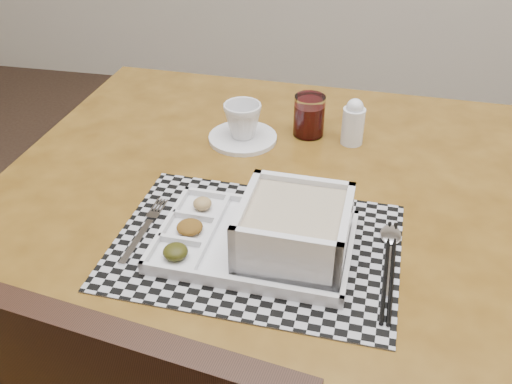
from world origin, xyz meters
The scene contains 10 objects.
dining_table centered at (0.03, 0.18, 0.74)m, with size 1.15×1.15×0.83m.
placemat centered at (0.03, 0.06, 0.83)m, with size 0.47×0.34×0.00m, color #9C9CA3.
serving_tray centered at (0.07, 0.05, 0.87)m, with size 0.33×0.23×0.10m.
fork centered at (-0.17, 0.06, 0.83)m, with size 0.02×0.19×0.00m.
spoon centered at (0.25, 0.11, 0.83)m, with size 0.04×0.18×0.01m.
chopsticks centered at (0.24, 0.04, 0.83)m, with size 0.03×0.24×0.01m.
saucer centered at (-0.07, 0.41, 0.83)m, with size 0.15×0.15×0.01m, color silver.
cup centered at (-0.07, 0.41, 0.88)m, with size 0.08×0.08×0.08m, color silver.
juice_glass centered at (0.06, 0.46, 0.87)m, with size 0.07×0.07×0.09m.
creamer_bottle centered at (0.16, 0.44, 0.88)m, with size 0.05×0.05×0.10m.
Camera 1 is at (0.17, -0.66, 1.44)m, focal length 40.00 mm.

